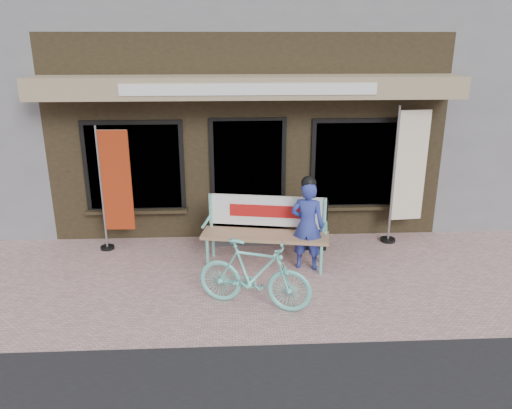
{
  "coord_description": "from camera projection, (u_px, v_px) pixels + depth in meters",
  "views": [
    {
      "loc": [
        -0.3,
        -6.62,
        3.51
      ],
      "look_at": [
        0.08,
        0.7,
        1.05
      ],
      "focal_mm": 35.0,
      "sensor_mm": 36.0,
      "label": 1
    }
  ],
  "objects": [
    {
      "name": "ground",
      "position": [
        253.0,
        286.0,
        7.4
      ],
      "size": [
        70.0,
        70.0,
        0.0
      ],
      "primitive_type": "plane",
      "color": "#C79B98",
      "rests_on": "ground"
    },
    {
      "name": "bench",
      "position": [
        266.0,
        225.0,
        8.02
      ],
      "size": [
        2.08,
        0.87,
        1.1
      ],
      "rotation": [
        0.0,
        0.0,
        -0.18
      ],
      "color": "#6ED7C9",
      "rests_on": "ground"
    },
    {
      "name": "storefront",
      "position": [
        243.0,
        62.0,
        11.15
      ],
      "size": [
        7.0,
        6.77,
        6.0
      ],
      "color": "black",
      "rests_on": "ground"
    },
    {
      "name": "bicycle",
      "position": [
        254.0,
        274.0,
        6.71
      ],
      "size": [
        1.66,
        0.98,
        0.96
      ],
      "primitive_type": "imported",
      "rotation": [
        0.0,
        0.0,
        1.22
      ],
      "color": "#6ED7C9",
      "rests_on": "ground"
    },
    {
      "name": "person",
      "position": [
        307.0,
        224.0,
        7.78
      ],
      "size": [
        0.6,
        0.48,
        1.53
      ],
      "rotation": [
        0.0,
        0.0,
        -0.29
      ],
      "color": "#2B3996",
      "rests_on": "ground"
    },
    {
      "name": "nobori_red",
      "position": [
        114.0,
        188.0,
        8.37
      ],
      "size": [
        0.63,
        0.24,
        2.17
      ],
      "rotation": [
        0.0,
        0.0,
        -0.02
      ],
      "color": "gray",
      "rests_on": "ground"
    },
    {
      "name": "nobori_cream",
      "position": [
        407.0,
        174.0,
        8.68
      ],
      "size": [
        0.72,
        0.29,
        2.44
      ],
      "rotation": [
        0.0,
        0.0,
        0.1
      ],
      "color": "gray",
      "rests_on": "ground"
    },
    {
      "name": "menu_stand",
      "position": [
        314.0,
        225.0,
        8.54
      ],
      "size": [
        0.46,
        0.14,
        0.91
      ],
      "rotation": [
        0.0,
        0.0,
        -0.11
      ],
      "color": "black",
      "rests_on": "ground"
    }
  ]
}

